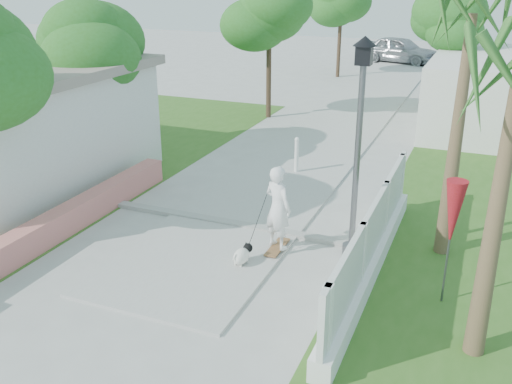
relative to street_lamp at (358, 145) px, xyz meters
The scene contains 16 objects.
path_strip 14.98m from the street_lamp, 101.31° to the left, with size 3.20×36.00×0.06m, color #B7B7B2.
curb 3.78m from the street_lamp, behind, with size 6.50×0.25×0.10m, color #999993.
grass_left 10.49m from the street_lamp, 165.83° to the left, with size 8.00×20.00×0.01m, color #35621F.
pink_wall 6.83m from the street_lamp, 162.57° to the right, with size 0.45×8.20×0.80m.
lattice_fence 2.01m from the street_lamp, 44.82° to the right, with size 0.35×7.00×1.50m.
street_lamp is the anchor object (origin of this frame).
bollard 5.56m from the street_lamp, 120.96° to the left, with size 0.14×0.14×1.09m.
patio_umbrella 2.27m from the street_lamp, 27.76° to the right, with size 0.36×0.36×2.30m.
tree_left_mid 8.96m from the street_lamp, 160.42° to the left, with size 3.20×3.20×4.85m.
tree_path_left 12.10m from the street_lamp, 119.30° to the left, with size 3.40×3.40×5.23m.
tree_path_right 14.52m from the street_lamp, 88.74° to the left, with size 3.00×3.00×4.79m.
tree_path_far 21.30m from the street_lamp, 105.50° to the left, with size 3.20×3.20×5.17m.
palm_far 2.85m from the street_lamp, 30.47° to the left, with size 1.80×1.80×5.30m.
skateboarder 2.18m from the street_lamp, 166.86° to the right, with size 0.82×1.14×1.89m.
dog 3.13m from the street_lamp, 148.92° to the right, with size 0.38×0.64×0.44m.
parked_car 27.05m from the street_lamp, 97.22° to the left, with size 1.92×4.78×1.63m, color #B0B2B8.
Camera 1 is at (5.08, -4.88, 5.55)m, focal length 40.00 mm.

